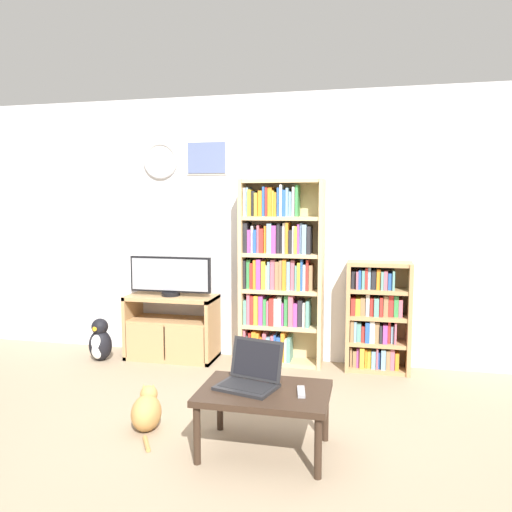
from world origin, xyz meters
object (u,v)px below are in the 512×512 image
at_px(coffee_table, 264,397).
at_px(tv_stand, 172,327).
at_px(bookshelf_tall, 278,273).
at_px(cat, 147,411).
at_px(laptop, 251,375).
at_px(television, 170,276).
at_px(remote_near_laptop, 301,392).
at_px(bookshelf_short, 376,318).
at_px(penguin_figurine, 100,342).

bearing_deg(coffee_table, tv_stand, 128.15).
height_order(bookshelf_tall, cat, bookshelf_tall).
bearing_deg(laptop, coffee_table, -12.84).
bearing_deg(television, laptop, -53.14).
bearing_deg(tv_stand, television, 127.12).
bearing_deg(coffee_table, television, 128.15).
height_order(tv_stand, cat, tv_stand).
bearing_deg(remote_near_laptop, bookshelf_tall, -84.92).
distance_m(bookshelf_short, coffee_table, 1.88).
xyz_separation_m(television, laptop, (1.20, -1.60, -0.37)).
bearing_deg(television, coffee_table, -51.85).
height_order(laptop, cat, laptop).
height_order(television, coffee_table, television).
height_order(television, cat, television).
bearing_deg(bookshelf_short, remote_near_laptop, -104.77).
xyz_separation_m(tv_stand, bookshelf_tall, (1.06, 0.11, 0.56)).
bearing_deg(bookshelf_short, tv_stand, -177.11).
height_order(bookshelf_tall, remote_near_laptop, bookshelf_tall).
bearing_deg(coffee_table, remote_near_laptop, -1.93).
height_order(bookshelf_tall, penguin_figurine, bookshelf_tall).
bearing_deg(tv_stand, coffee_table, -51.85).
bearing_deg(cat, tv_stand, 96.20).
relative_size(television, cat, 1.85).
distance_m(bookshelf_tall, bookshelf_short, 1.00).
relative_size(laptop, penguin_figurine, 1.00).
height_order(tv_stand, bookshelf_tall, bookshelf_tall).
bearing_deg(bookshelf_tall, tv_stand, -173.97).
height_order(tv_stand, penguin_figurine, tv_stand).
distance_m(coffee_table, penguin_figurine, 2.42).
bearing_deg(penguin_figurine, cat, -49.47).
xyz_separation_m(tv_stand, television, (-0.01, 0.01, 0.52)).
height_order(cat, penguin_figurine, penguin_figurine).
relative_size(bookshelf_tall, remote_near_laptop, 10.74).
relative_size(bookshelf_tall, coffee_table, 2.21).
bearing_deg(cat, bookshelf_short, 36.35).
distance_m(tv_stand, bookshelf_short, 1.99).
bearing_deg(laptop, remote_near_laptop, 4.78).
bearing_deg(tv_stand, remote_near_laptop, -47.34).
bearing_deg(penguin_figurine, tv_stand, 18.76).
bearing_deg(cat, television, 96.31).
relative_size(bookshelf_tall, cat, 3.95).
bearing_deg(television, cat, -73.68).
height_order(tv_stand, laptop, laptop).
bearing_deg(coffee_table, bookshelf_tall, 97.58).
bearing_deg(bookshelf_tall, bookshelf_short, -0.73).
height_order(bookshelf_short, cat, bookshelf_short).
height_order(coffee_table, cat, coffee_table).
distance_m(tv_stand, remote_near_laptop, 2.25).
bearing_deg(television, bookshelf_tall, 5.64).
bearing_deg(cat, laptop, -15.66).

